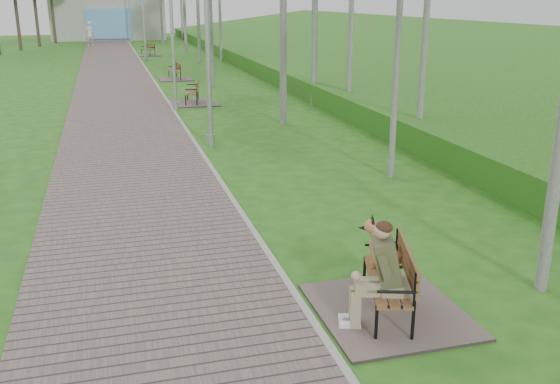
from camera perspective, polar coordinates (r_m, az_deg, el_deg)
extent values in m
plane|color=#245919|center=(11.59, -3.88, -1.56)|extent=(120.00, 120.00, 0.00)
cube|color=#62534F|center=(32.47, -14.92, 10.21)|extent=(3.50, 67.00, 0.04)
cube|color=#999993|center=(32.54, -11.80, 10.45)|extent=(0.10, 67.00, 0.05)
cube|color=#468E26|center=(34.07, 9.33, 10.84)|extent=(14.00, 70.00, 1.60)
cube|color=#9E9E99|center=(61.78, -15.45, 15.17)|extent=(10.00, 5.00, 4.00)
cube|color=#5C96CD|center=(59.20, -15.38, 14.62)|extent=(4.00, 0.20, 2.60)
cube|color=#62534F|center=(8.03, 9.90, -10.65)|extent=(1.76, 1.96, 0.04)
cube|color=brown|center=(7.82, 9.73, -7.98)|extent=(0.86, 1.53, 0.04)
cube|color=brown|center=(7.75, 11.56, -6.19)|extent=(0.48, 1.41, 0.32)
cube|color=#62534F|center=(23.48, -7.93, 8.07)|extent=(1.71, 1.90, 0.04)
cube|color=brown|center=(23.41, -8.09, 9.05)|extent=(0.67, 1.48, 0.04)
cube|color=brown|center=(23.36, -7.55, 9.69)|extent=(0.29, 1.41, 0.31)
cube|color=#62534F|center=(30.62, -9.51, 10.15)|extent=(1.57, 1.75, 0.04)
cube|color=brown|center=(30.57, -9.64, 10.84)|extent=(0.45, 1.33, 0.03)
cube|color=brown|center=(30.57, -9.27, 11.30)|extent=(0.09, 1.31, 0.29)
cube|color=#62534F|center=(43.86, -11.89, 12.15)|extent=(1.53, 1.70, 0.04)
cube|color=brown|center=(43.82, -11.98, 12.62)|extent=(0.87, 1.32, 0.03)
cube|color=brown|center=(43.90, -11.76, 12.94)|extent=(0.55, 1.18, 0.28)
cylinder|color=#A4A7AC|center=(16.51, -6.33, 4.71)|extent=(0.22, 0.22, 0.33)
cylinder|color=#A4A7AC|center=(16.14, -6.64, 13.56)|extent=(0.13, 0.13, 5.42)
cylinder|color=#A4A7AC|center=(21.99, -9.49, 7.71)|extent=(0.20, 0.20, 0.30)
cylinder|color=#A4A7AC|center=(21.73, -9.80, 13.73)|extent=(0.12, 0.12, 4.92)
cylinder|color=#A4A7AC|center=(40.02, -12.14, 11.85)|extent=(0.20, 0.20, 0.30)
cylinder|color=#A4A7AC|center=(39.88, -12.36, 15.19)|extent=(0.12, 0.12, 4.98)
cylinder|color=#A4A7AC|center=(57.30, -13.45, 13.33)|extent=(0.20, 0.20, 0.30)
cylinder|color=#A4A7AC|center=(57.20, -13.62, 15.71)|extent=(0.12, 0.12, 5.06)
imported|color=silver|center=(52.87, -17.02, 13.65)|extent=(0.81, 0.64, 1.95)
cylinder|color=silver|center=(13.34, 10.90, 16.44)|extent=(0.17, 0.17, 7.21)
cylinder|color=silver|center=(37.26, -7.55, 16.99)|extent=(0.17, 0.17, 7.17)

